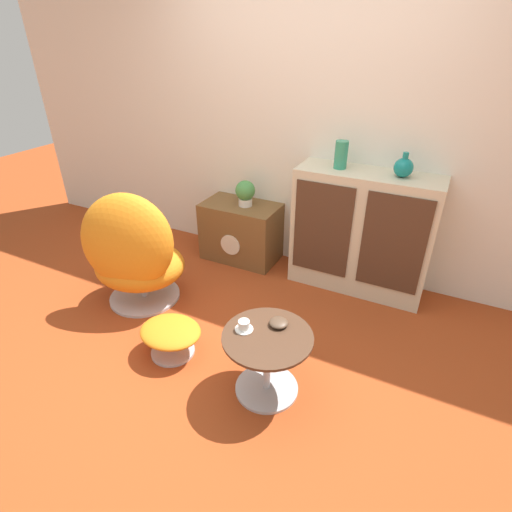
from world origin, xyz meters
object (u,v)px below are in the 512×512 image
bowl (279,322)px  vase_inner_left (404,167)px  teacup (244,326)px  ottoman (171,334)px  vase_leftmost (341,155)px  egg_chair (134,255)px  potted_plant (245,192)px  tv_console (241,232)px  sideboard (361,233)px  coffee_table (267,358)px

bowl → vase_inner_left: bearing=72.9°
vase_inner_left → teacup: 1.66m
ottoman → vase_leftmost: size_ratio=2.03×
egg_chair → bowl: bearing=-10.5°
vase_inner_left → potted_plant: (-1.30, -0.02, -0.41)m
tv_console → vase_inner_left: size_ratio=3.91×
sideboard → ottoman: 1.71m
ottoman → coffee_table: (0.72, -0.00, 0.10)m
ottoman → vase_inner_left: bearing=51.1°
tv_console → potted_plant: bearing=0.6°
potted_plant → egg_chair: bearing=-112.7°
egg_chair → coffee_table: (1.32, -0.37, -0.18)m
ottoman → coffee_table: 0.73m
sideboard → bowl: bearing=-97.4°
vase_leftmost → coffee_table: bearing=-87.8°
coffee_table → bowl: (0.02, 0.12, 0.19)m
sideboard → tv_console: size_ratio=1.56×
sideboard → coffee_table: sideboard is taller
sideboard → coffee_table: bearing=-97.5°
sideboard → tv_console: (-1.12, -0.01, -0.23)m
tv_console → vase_leftmost: vase_leftmost is taller
bowl → vase_leftmost: bearing=93.1°
vase_leftmost → bowl: bearing=-86.9°
vase_inner_left → ottoman: bearing=-128.9°
sideboard → teacup: 1.46m
tv_console → coffee_table: size_ratio=1.34×
vase_leftmost → teacup: 1.57m
egg_chair → vase_inner_left: 2.12m
tv_console → vase_leftmost: size_ratio=3.36×
coffee_table → vase_inner_left: (0.42, 1.41, 0.83)m
vase_inner_left → egg_chair: bearing=-148.9°
egg_chair → bowl: egg_chair is taller
ottoman → teacup: bearing=-1.4°
sideboard → coffee_table: 1.44m
coffee_table → vase_leftmost: 1.65m
ottoman → teacup: teacup is taller
potted_plant → ottoman: bearing=-83.4°
vase_leftmost → bowl: (0.07, -1.29, -0.67)m
vase_inner_left → teacup: bearing=-111.5°
sideboard → vase_leftmost: bearing=179.1°
teacup → bowl: size_ratio=0.95×
egg_chair → bowl: (1.33, -0.25, 0.00)m
sideboard → vase_leftmost: 0.66m
egg_chair → vase_leftmost: 1.77m
sideboard → potted_plant: sideboard is taller
vase_inner_left → coffee_table: bearing=-106.4°
tv_console → ottoman: tv_console is taller
vase_inner_left → tv_console: bearing=-179.3°
tv_console → teacup: bearing=-60.7°
egg_chair → coffee_table: 1.38m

